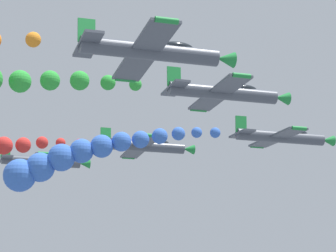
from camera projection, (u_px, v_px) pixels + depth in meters
airplane_lead at (282, 137)px, 75.14m from camera, size 9.56×10.35×2.32m
smoke_trail_lead at (68, 159)px, 70.65m from camera, size 5.70×19.43×6.33m
airplane_left_inner at (145, 146)px, 83.16m from camera, size 9.56×10.35×2.35m
airplane_right_inner at (225, 93)px, 61.90m from camera, size 9.57×10.35×2.34m
airplane_left_outer at (43, 161)px, 90.22m from camera, size 9.57×10.35×2.33m
airplane_right_outer at (153, 51)px, 49.42m from camera, size 9.55×10.35×2.53m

